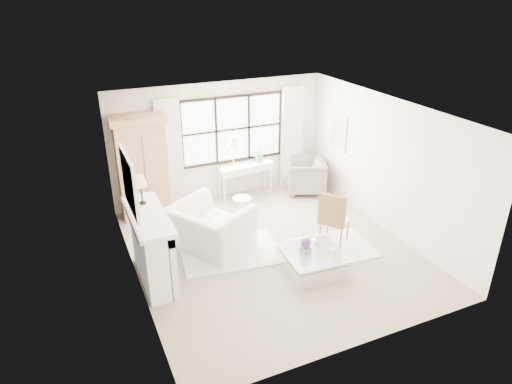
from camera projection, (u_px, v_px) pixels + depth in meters
floor at (272, 250)px, 8.69m from camera, size 5.50×5.50×0.00m
ceiling at (274, 111)px, 7.56m from camera, size 5.50×5.50×0.00m
wall_back at (220, 141)px, 10.41m from camera, size 5.00×0.00×5.00m
wall_front at (367, 265)px, 5.84m from camera, size 5.00×0.00×5.00m
wall_left at (131, 212)px, 7.20m from camera, size 0.00×5.50×5.50m
wall_right at (386, 165)px, 9.05m from camera, size 0.00×5.50×5.50m
window_pane at (233, 129)px, 10.40m from camera, size 2.40×0.02×1.50m
window_frame at (233, 129)px, 10.39m from camera, size 2.50×0.04×1.50m
curtain_rod at (233, 92)px, 9.98m from camera, size 3.30×0.04×0.04m
curtain_left at (170, 155)px, 9.93m from camera, size 0.55×0.10×2.47m
curtain_right at (292, 137)px, 11.04m from camera, size 0.55×0.10×2.47m
fireplace at (149, 247)px, 7.58m from camera, size 0.58×1.66×1.26m
mirror_frame at (129, 183)px, 7.01m from camera, size 0.05×1.15×0.95m
mirror_glass at (131, 183)px, 7.02m from camera, size 0.02×1.00×0.80m
art_frame at (338, 132)px, 10.37m from camera, size 0.04×0.62×0.82m
art_canvas at (337, 132)px, 10.36m from camera, size 0.01×0.52×0.72m
mantel_lamp at (140, 182)px, 7.50m from camera, size 0.22×0.22×0.51m
armoire at (142, 166)px, 9.55m from camera, size 1.14×0.74×2.24m
console_table at (245, 179)px, 10.79m from camera, size 1.34×0.57×0.80m
console_lamp at (233, 142)px, 10.30m from camera, size 0.28×0.28×0.69m
orchid_plant at (260, 152)px, 10.67m from camera, size 0.34×0.33×0.48m
side_table at (242, 205)px, 9.71m from camera, size 0.40×0.40×0.51m
rug_left at (231, 252)px, 8.61m from camera, size 2.01×1.54×0.03m
rug_right at (332, 248)px, 8.73m from camera, size 1.62×1.27×0.03m
club_armchair at (211, 228)px, 8.57m from camera, size 1.73×1.79×0.89m
wingback_chair at (306, 176)px, 10.98m from camera, size 1.19×1.17×0.82m
french_chair at (334, 228)px, 8.84m from camera, size 0.68×0.68×1.08m
coffee_table at (313, 262)px, 8.00m from camera, size 1.06×1.06×0.38m
planter_box at (305, 250)px, 7.88m from camera, size 0.18×0.18×0.11m
planter_flowers at (306, 243)px, 7.82m from camera, size 0.18×0.18×0.18m
pillar_candle at (332, 252)px, 7.82m from camera, size 0.09×0.09×0.12m
coffee_vase at (316, 240)px, 8.16m from camera, size 0.16×0.16×0.15m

